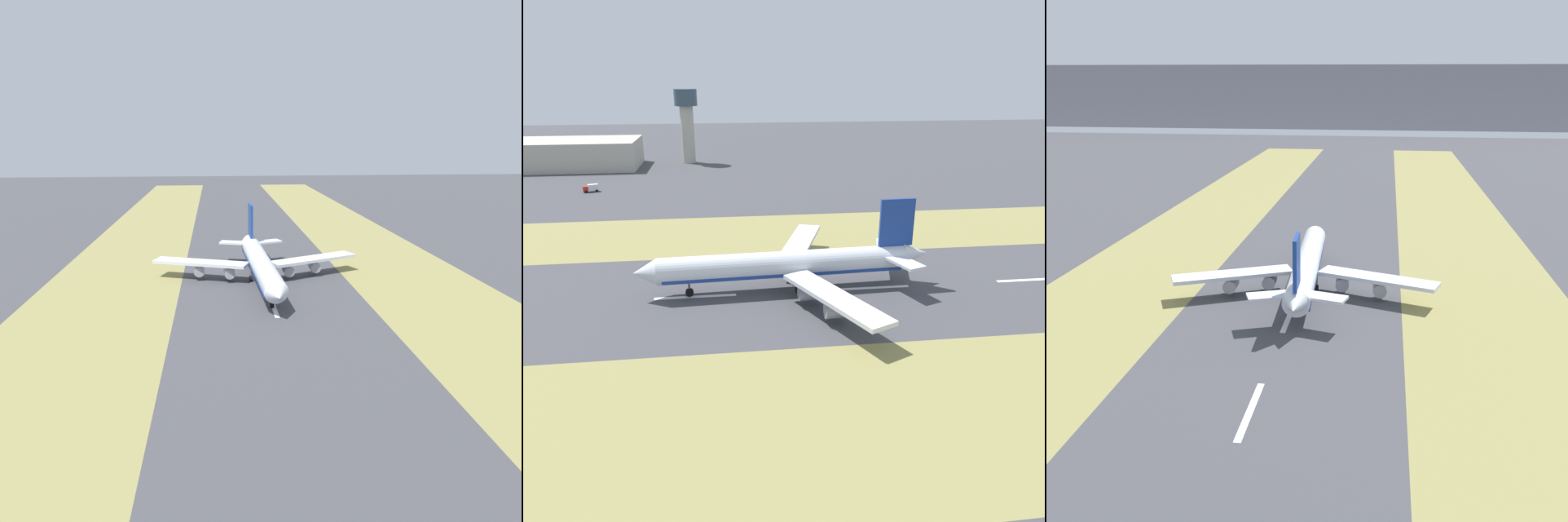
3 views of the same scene
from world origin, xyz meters
The scene contains 8 objects.
ground_plane centered at (0.00, 0.00, 0.00)m, with size 800.00×800.00×0.00m, color #424247.
grass_median_west centered at (-45.00, 0.00, 0.00)m, with size 40.00×600.00×0.01m, color olive.
grass_median_east centered at (45.00, 0.00, 0.00)m, with size 40.00×600.00×0.01m, color olive.
centreline_dash_near centered at (0.00, -54.86, 0.01)m, with size 1.20×18.00×0.01m, color silver.
centreline_dash_mid centered at (0.00, -14.86, 0.01)m, with size 1.20×18.00×0.01m, color silver.
centreline_dash_far centered at (0.00, 25.14, 0.01)m, with size 1.20×18.00×0.01m, color silver.
airplane_main_jet centered at (1.58, 3.24, 6.02)m, with size 64.07×67.18×20.20m.
mountain_ridge centered at (0.00, 520.00, 30.16)m, with size 800.00×120.00×60.32m, color gray.
Camera 3 is at (20.31, -139.66, 51.89)m, focal length 42.00 mm.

